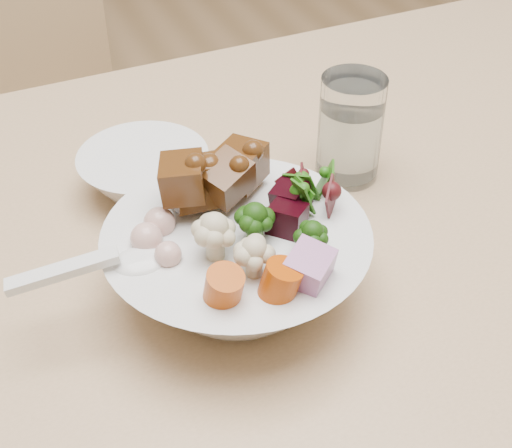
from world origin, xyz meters
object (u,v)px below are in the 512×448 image
chair_far (55,166)px  water_glass (350,133)px  dining_table (376,257)px  side_bowl (145,173)px  food_bowl (238,257)px

chair_far → water_glass: 0.68m
water_glass → chair_far: bearing=117.6°
dining_table → side_bowl: size_ratio=11.06×
dining_table → side_bowl: (-0.23, 0.12, 0.10)m
dining_table → chair_far: 0.69m
water_glass → side_bowl: 0.23m
chair_far → side_bowl: chair_far is taller
chair_far → water_glass: (0.28, -0.53, 0.31)m
dining_table → water_glass: (-0.01, 0.07, 0.13)m
food_bowl → water_glass: 0.22m
chair_far → side_bowl: 0.56m
side_bowl → water_glass: bearing=-14.5°
food_bowl → side_bowl: size_ratio=1.69×
water_glass → side_bowl: (-0.22, 0.06, -0.03)m
dining_table → water_glass: bearing=94.9°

